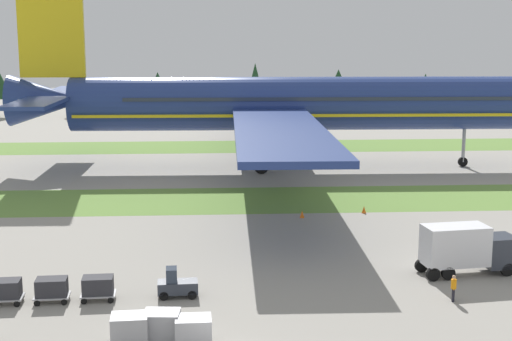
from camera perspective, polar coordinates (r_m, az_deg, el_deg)
The scene contains 15 objects.
grass_strip_near at distance 76.83m, azimuth -3.35°, elevation -2.29°, with size 320.00×12.33×0.01m, color olive.
grass_strip_far at distance 112.88m, azimuth -3.39°, elevation 1.82°, with size 320.00×12.33×0.01m, color olive.
airliner at distance 94.10m, azimuth 1.69°, elevation 5.14°, with size 66.52×81.59×22.89m.
baggage_tug at distance 49.34m, azimuth -6.08°, elevation -8.67°, with size 2.67×1.44×1.97m.
cargo_dolly_lead at distance 49.55m, azimuth -11.97°, elevation -8.64°, with size 2.28×1.62×1.55m.
cargo_dolly_second at distance 49.92m, azimuth -15.32°, elevation -8.64°, with size 2.28×1.62×1.55m.
cargo_dolly_third at distance 50.46m, azimuth -18.61°, elevation -8.62°, with size 2.28×1.62×1.55m.
catering_truck at distance 55.29m, azimuth 15.79°, elevation -5.67°, with size 7.19×3.18×3.58m.
ground_crew_marshaller at distance 49.91m, azimuth 14.83°, elevation -8.59°, with size 0.36×0.54×1.74m.
uld_container_1 at distance 42.99m, azimuth -7.20°, elevation -11.66°, with size 2.00×1.60×1.63m, color #A3A3A8.
uld_container_2 at distance 42.61m, azimuth -9.63°, elevation -11.89°, with size 2.00×1.60×1.69m, color #A3A3A8.
uld_container_3 at distance 42.25m, azimuth -4.80°, elevation -12.08°, with size 2.00×1.60×1.54m, color #A3A3A8.
taxiway_marker_0 at distance 69.66m, azimuth 3.54°, elevation -3.34°, with size 0.44×0.44×0.68m, color orange.
taxiway_marker_1 at distance 72.03m, azimuth 8.24°, elevation -2.97°, with size 0.44×0.44×0.67m, color orange.
distant_tree_line at distance 155.51m, azimuth -9.13°, elevation 6.64°, with size 203.49×10.06×12.38m.
Camera 1 is at (0.00, -37.06, 16.95)m, focal length 52.44 mm.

